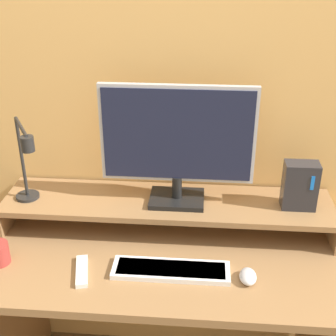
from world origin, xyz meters
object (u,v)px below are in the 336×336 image
object	(u,v)px
keyboard	(171,270)
monitor	(177,141)
mouse	(248,276)
remote_control	(82,271)
router_dock	(300,186)
desk_lamp	(26,165)

from	to	relation	value
keyboard	monitor	bearing A→B (deg)	89.78
mouse	remote_control	distance (m)	0.54
router_dock	remote_control	distance (m)	0.81
keyboard	mouse	distance (m)	0.25
router_dock	mouse	size ratio (longest dim) A/B	2.13
remote_control	monitor	bearing A→B (deg)	45.49
desk_lamp	router_dock	size ratio (longest dim) A/B	1.84
router_dock	mouse	bearing A→B (deg)	-123.54
monitor	mouse	bearing A→B (deg)	-49.53
desk_lamp	router_dock	bearing A→B (deg)	4.79
mouse	keyboard	bearing A→B (deg)	175.23
router_dock	keyboard	world-z (taller)	router_dock
monitor	desk_lamp	xyz separation A→B (m)	(-0.52, -0.09, -0.07)
monitor	remote_control	distance (m)	0.55
remote_control	keyboard	bearing A→B (deg)	5.34
desk_lamp	keyboard	size ratio (longest dim) A/B	0.83
monitor	remote_control	size ratio (longest dim) A/B	3.44
desk_lamp	remote_control	distance (m)	0.42
monitor	router_dock	bearing A→B (deg)	-1.05
monitor	keyboard	xyz separation A→B (m)	(-0.00, -0.27, -0.35)
monitor	desk_lamp	bearing A→B (deg)	-170.37
desk_lamp	router_dock	xyz separation A→B (m)	(0.96, 0.08, -0.08)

